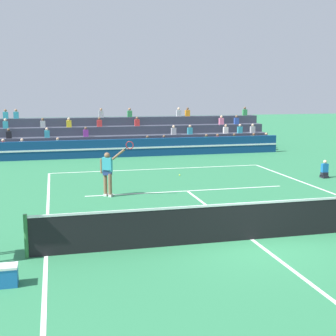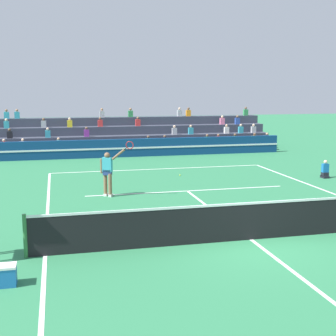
# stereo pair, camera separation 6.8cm
# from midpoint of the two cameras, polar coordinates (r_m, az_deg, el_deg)

# --- Properties ---
(ground_plane) EXTENTS (120.00, 120.00, 0.00)m
(ground_plane) POSITION_cam_midpoint_polar(r_m,az_deg,el_deg) (13.23, 10.24, -8.59)
(ground_plane) COLOR #2D7A4C
(court_lines) EXTENTS (11.10, 23.90, 0.01)m
(court_lines) POSITION_cam_midpoint_polar(r_m,az_deg,el_deg) (13.23, 10.24, -8.57)
(court_lines) COLOR white
(court_lines) RESTS_ON ground
(tennis_net) EXTENTS (12.00, 0.10, 1.10)m
(tennis_net) POSITION_cam_midpoint_polar(r_m,az_deg,el_deg) (13.07, 10.31, -6.32)
(tennis_net) COLOR #2D6B38
(tennis_net) RESTS_ON ground
(sponsor_banner_wall) EXTENTS (18.00, 0.26, 1.10)m
(sponsor_banner_wall) POSITION_cam_midpoint_polar(r_m,az_deg,el_deg) (28.85, -3.13, 2.51)
(sponsor_banner_wall) COLOR navy
(sponsor_banner_wall) RESTS_ON ground
(bleacher_stand) EXTENTS (18.57, 3.80, 2.83)m
(bleacher_stand) POSITION_cam_midpoint_polar(r_m,az_deg,el_deg) (31.92, -4.15, 3.69)
(bleacher_stand) COLOR #383D4C
(bleacher_stand) RESTS_ON ground
(ball_kid_courtside) EXTENTS (0.30, 0.36, 0.84)m
(ball_kid_courtside) POSITION_cam_midpoint_polar(r_m,az_deg,el_deg) (23.00, 18.68, -0.34)
(ball_kid_courtside) COLOR black
(ball_kid_courtside) RESTS_ON ground
(tennis_player) EXTENTS (1.28, 0.74, 2.23)m
(tennis_player) POSITION_cam_midpoint_polar(r_m,az_deg,el_deg) (18.08, -7.19, -0.41)
(tennis_player) COLOR brown
(tennis_player) RESTS_ON ground
(tennis_ball) EXTENTS (0.07, 0.07, 0.07)m
(tennis_ball) POSITION_cam_midpoint_polar(r_m,az_deg,el_deg) (22.38, 1.55, -0.87)
(tennis_ball) COLOR #C6DB33
(tennis_ball) RESTS_ON ground
(equipment_cooler) EXTENTS (0.50, 0.38, 0.45)m
(equipment_cooler) POSITION_cam_midpoint_polar(r_m,az_deg,el_deg) (10.64, -19.14, -12.25)
(equipment_cooler) COLOR #1E66B2
(equipment_cooler) RESTS_ON ground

